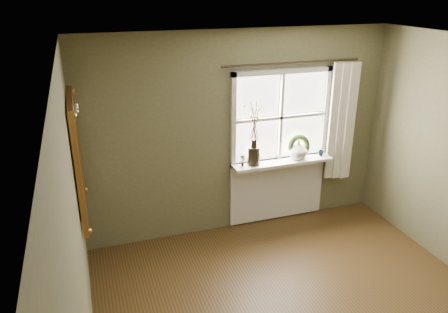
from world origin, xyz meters
TOP-DOWN VIEW (x-y plane):
  - ceiling at (0.00, 0.00)m, footprint 4.50×4.50m
  - wall_back at (0.00, 2.30)m, footprint 4.00×0.10m
  - wall_left at (-2.05, 0.00)m, footprint 0.10×4.50m
  - window_frame at (0.55, 2.23)m, footprint 1.36×0.06m
  - window_sill at (0.55, 2.12)m, footprint 1.36×0.26m
  - window_apron at (0.55, 2.23)m, footprint 1.36×0.04m
  - dark_jug at (0.14, 2.12)m, footprint 0.19×0.19m
  - cream_vase at (0.77, 2.12)m, footprint 0.32×0.32m
  - wreath at (0.80, 2.16)m, footprint 0.33×0.15m
  - potted_plant_left at (-0.01, 2.12)m, footprint 0.08×0.06m
  - potted_plant_right at (1.13, 2.12)m, footprint 0.10×0.09m
  - curtain at (1.39, 2.13)m, footprint 0.36×0.12m
  - curtain_rod at (0.65, 2.17)m, footprint 1.84×0.03m
  - gilt_mirror at (-1.96, 1.62)m, footprint 0.10×1.03m

SIDE VIEW (x-z plane):
  - window_apron at x=0.55m, z-range 0.02..0.90m
  - window_sill at x=0.55m, z-range 0.88..0.92m
  - potted_plant_left at x=-0.01m, z-range 0.92..1.07m
  - potted_plant_right at x=1.13m, z-range 0.92..1.08m
  - dark_jug at x=0.14m, z-range 0.92..1.16m
  - wreath at x=0.80m, z-range 0.88..1.21m
  - cream_vase at x=0.77m, z-range 0.92..1.18m
  - wall_back at x=0.00m, z-range 0.00..2.60m
  - wall_left at x=-2.05m, z-range 0.00..2.60m
  - curtain at x=1.39m, z-range 0.57..2.16m
  - gilt_mirror at x=-1.96m, z-range 0.86..2.09m
  - window_frame at x=0.55m, z-range 0.86..2.10m
  - curtain_rod at x=0.65m, z-range 2.16..2.20m
  - ceiling at x=0.00m, z-range 2.60..2.60m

